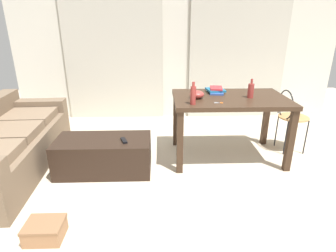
{
  "coord_description": "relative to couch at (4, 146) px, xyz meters",
  "views": [
    {
      "loc": [
        -0.29,
        -1.33,
        1.63
      ],
      "look_at": [
        -0.19,
        1.81,
        0.43
      ],
      "focal_mm": 29.64,
      "sensor_mm": 36.0,
      "label": 1
    }
  ],
  "objects": [
    {
      "name": "scissors",
      "position": [
        2.44,
        -0.0,
        0.49
      ],
      "size": [
        0.1,
        0.05,
        0.0
      ],
      "color": "#9EA0A5",
      "rests_on": "craft_table"
    },
    {
      "name": "ground_plane",
      "position": [
        2.07,
        -0.24,
        -0.29
      ],
      "size": [
        8.42,
        8.42,
        0.0
      ],
      "primitive_type": "plane",
      "color": "beige"
    },
    {
      "name": "coffee_table",
      "position": [
        1.14,
        -0.07,
        -0.09
      ],
      "size": [
        1.05,
        0.52,
        0.39
      ],
      "color": "black",
      "rests_on": "ground"
    },
    {
      "name": "wire_chair",
      "position": [
        3.44,
        0.4,
        0.23
      ],
      "size": [
        0.38,
        0.39,
        0.82
      ],
      "color": "#B7844C",
      "rests_on": "ground"
    },
    {
      "name": "bottle_near",
      "position": [
        2.14,
        -0.04,
        0.59
      ],
      "size": [
        0.06,
        0.06,
        0.24
      ],
      "color": "#99332D",
      "rests_on": "craft_table"
    },
    {
      "name": "couch",
      "position": [
        0.0,
        0.0,
        0.0
      ],
      "size": [
        0.94,
        2.08,
        0.72
      ],
      "color": "brown",
      "rests_on": "ground"
    },
    {
      "name": "bowl",
      "position": [
        2.21,
        0.2,
        0.53
      ],
      "size": [
        0.17,
        0.17,
        0.09
      ],
      "primitive_type": "ellipsoid",
      "color": "#9E3833",
      "rests_on": "craft_table"
    },
    {
      "name": "bottle_far",
      "position": [
        2.84,
        0.2,
        0.58
      ],
      "size": [
        0.07,
        0.07,
        0.22
      ],
      "color": "#99332D",
      "rests_on": "craft_table"
    },
    {
      "name": "curtains",
      "position": [
        2.07,
        1.83,
        0.76
      ],
      "size": [
        3.71,
        0.03,
        2.1
      ],
      "color": "beige",
      "rests_on": "ground"
    },
    {
      "name": "craft_table",
      "position": [
        2.62,
        0.24,
        0.39
      ],
      "size": [
        1.34,
        0.85,
        0.78
      ],
      "color": "#382619",
      "rests_on": "ground"
    },
    {
      "name": "book_stack",
      "position": [
        2.49,
        0.46,
        0.52
      ],
      "size": [
        0.23,
        0.3,
        0.07
      ],
      "color": "#33519E",
      "rests_on": "craft_table"
    },
    {
      "name": "tv_remote_primary",
      "position": [
        1.38,
        -0.13,
        0.11
      ],
      "size": [
        0.09,
        0.15,
        0.02
      ],
      "primitive_type": "cube",
      "rotation": [
        0.0,
        0.0,
        0.35
      ],
      "color": "black",
      "rests_on": "coffee_table"
    },
    {
      "name": "shoebox",
      "position": [
        0.86,
        -1.13,
        -0.22
      ],
      "size": [
        0.29,
        0.24,
        0.15
      ],
      "color": "#996B47",
      "rests_on": "ground"
    },
    {
      "name": "wall_back",
      "position": [
        2.07,
        1.92,
        0.97
      ],
      "size": [
        5.43,
        0.1,
        2.52
      ],
      "primitive_type": "cube",
      "color": "silver",
      "rests_on": "ground"
    }
  ]
}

